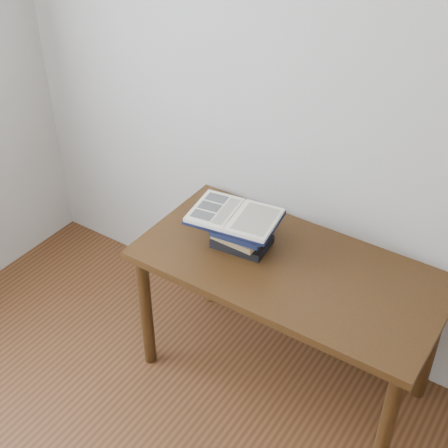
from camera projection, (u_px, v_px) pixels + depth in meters
The scene contains 3 objects.
desk at pixel (288, 283), 2.67m from camera, with size 1.30×0.65×0.70m.
book_stack at pixel (241, 232), 2.67m from camera, with size 0.25×0.20×0.15m.
open_book at pixel (235, 216), 2.61m from camera, with size 0.40×0.31×0.03m.
Camera 1 is at (0.88, -0.44, 2.37)m, focal length 50.00 mm.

